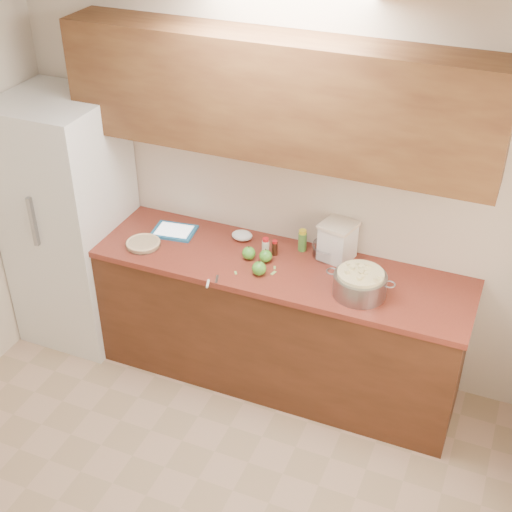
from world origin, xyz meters
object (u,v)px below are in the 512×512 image
at_px(colander, 360,284).
at_px(flour_canister, 338,241).
at_px(pie, 143,244).
at_px(tablet, 174,231).

bearing_deg(colander, flour_canister, 126.26).
xyz_separation_m(pie, flour_canister, (1.21, 0.36, 0.11)).
distance_m(flour_canister, tablet, 1.12).
relative_size(pie, tablet, 0.76).
bearing_deg(colander, pie, -178.87).
xyz_separation_m(pie, colander, (1.45, 0.03, 0.06)).
distance_m(pie, colander, 1.45).
height_order(pie, colander, colander).
relative_size(colander, tablet, 1.36).
distance_m(colander, tablet, 1.36).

